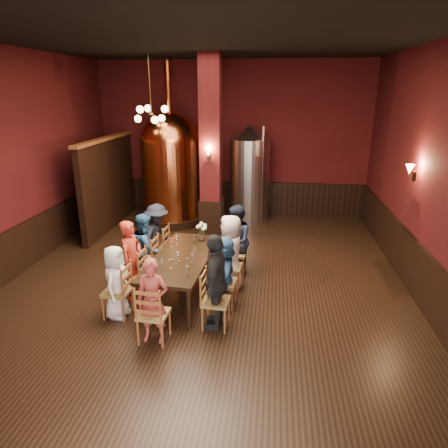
# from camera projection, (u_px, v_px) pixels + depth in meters

# --- Properties ---
(room) EXTENTS (10.00, 10.02, 4.50)m
(room) POSITION_uv_depth(u_px,v_px,m) (203.00, 173.00, 7.19)
(room) COLOR black
(room) RESTS_ON ground
(wainscot_right) EXTENTS (0.08, 9.90, 1.00)m
(wainscot_right) POSITION_uv_depth(u_px,v_px,m) (418.00, 273.00, 7.28)
(wainscot_right) COLOR black
(wainscot_right) RESTS_ON ground
(wainscot_back) EXTENTS (7.90, 0.08, 1.00)m
(wainscot_back) POSITION_uv_depth(u_px,v_px,m) (232.00, 197.00, 12.41)
(wainscot_back) COLOR black
(wainscot_back) RESTS_ON ground
(wainscot_left) EXTENTS (0.08, 9.90, 1.00)m
(wainscot_left) POSITION_uv_depth(u_px,v_px,m) (15.00, 252.00, 8.22)
(wainscot_left) COLOR black
(wainscot_left) RESTS_ON ground
(column) EXTENTS (0.58, 0.58, 4.50)m
(column) POSITION_uv_depth(u_px,v_px,m) (211.00, 150.00, 9.86)
(column) COLOR #470F10
(column) RESTS_ON ground
(partition) EXTENTS (0.22, 3.50, 2.40)m
(partition) POSITION_uv_depth(u_px,v_px,m) (109.00, 185.00, 10.91)
(partition) COLOR black
(partition) RESTS_ON ground
(pendant_cluster) EXTENTS (0.90, 0.90, 1.70)m
(pendant_cluster) POSITION_uv_depth(u_px,v_px,m) (151.00, 114.00, 9.86)
(pendant_cluster) COLOR #A57226
(pendant_cluster) RESTS_ON room
(sconce_wall) EXTENTS (0.20, 0.20, 0.36)m
(sconce_wall) POSITION_uv_depth(u_px,v_px,m) (415.00, 172.00, 7.49)
(sconce_wall) COLOR black
(sconce_wall) RESTS_ON room
(sconce_column) EXTENTS (0.20, 0.20, 0.36)m
(sconce_column) POSITION_uv_depth(u_px,v_px,m) (209.00, 154.00, 9.59)
(sconce_column) COLOR black
(sconce_column) RESTS_ON column
(dining_table) EXTENTS (1.15, 2.46, 0.75)m
(dining_table) POSITION_uv_depth(u_px,v_px,m) (182.00, 259.00, 7.39)
(dining_table) COLOR black
(dining_table) RESTS_ON ground
(chair_0) EXTENTS (0.49, 0.49, 0.92)m
(chair_0) POSITION_uv_depth(u_px,v_px,m) (117.00, 291.00, 6.68)
(chair_0) COLOR #985226
(chair_0) RESTS_ON ground
(person_0) EXTENTS (0.43, 0.63, 1.27)m
(person_0) POSITION_uv_depth(u_px,v_px,m) (116.00, 282.00, 6.63)
(person_0) COLOR white
(person_0) RESTS_ON ground
(chair_1) EXTENTS (0.49, 0.49, 0.92)m
(chair_1) POSITION_uv_depth(u_px,v_px,m) (133.00, 274.00, 7.31)
(chair_1) COLOR #985226
(chair_1) RESTS_ON ground
(person_1) EXTENTS (0.46, 0.60, 1.49)m
(person_1) POSITION_uv_depth(u_px,v_px,m) (132.00, 260.00, 7.22)
(person_1) COLOR #AD2A1D
(person_1) RESTS_ON ground
(chair_2) EXTENTS (0.49, 0.49, 0.92)m
(chair_2) POSITION_uv_depth(u_px,v_px,m) (146.00, 260.00, 7.92)
(chair_2) COLOR #985226
(chair_2) RESTS_ON ground
(person_2) EXTENTS (0.52, 0.75, 1.41)m
(person_2) POSITION_uv_depth(u_px,v_px,m) (145.00, 248.00, 7.84)
(person_2) COLOR navy
(person_2) RESTS_ON ground
(chair_3) EXTENTS (0.49, 0.49, 0.92)m
(chair_3) POSITION_uv_depth(u_px,v_px,m) (158.00, 247.00, 8.54)
(chair_3) COLOR #985226
(chair_3) RESTS_ON ground
(person_3) EXTENTS (0.67, 0.99, 1.42)m
(person_3) POSITION_uv_depth(u_px,v_px,m) (157.00, 236.00, 8.46)
(person_3) COLOR black
(person_3) RESTS_ON ground
(chair_4) EXTENTS (0.49, 0.49, 0.92)m
(chair_4) POSITION_uv_depth(u_px,v_px,m) (216.00, 301.00, 6.38)
(chair_4) COLOR #985226
(chair_4) RESTS_ON ground
(person_4) EXTENTS (0.46, 0.96, 1.60)m
(person_4) POSITION_uv_depth(u_px,v_px,m) (216.00, 282.00, 6.27)
(person_4) COLOR black
(person_4) RESTS_ON ground
(chair_5) EXTENTS (0.49, 0.49, 0.92)m
(chair_5) POSITION_uv_depth(u_px,v_px,m) (224.00, 282.00, 7.00)
(chair_5) COLOR #985226
(chair_5) RESTS_ON ground
(person_5) EXTENTS (0.63, 1.27, 1.31)m
(person_5) POSITION_uv_depth(u_px,v_px,m) (224.00, 272.00, 6.94)
(person_5) COLOR #3669A3
(person_5) RESTS_ON ground
(chair_6) EXTENTS (0.49, 0.49, 0.92)m
(chair_6) POSITION_uv_depth(u_px,v_px,m) (230.00, 267.00, 7.62)
(chair_6) COLOR #985226
(chair_6) RESTS_ON ground
(person_6) EXTENTS (0.51, 0.75, 1.49)m
(person_6) POSITION_uv_depth(u_px,v_px,m) (230.00, 253.00, 7.53)
(person_6) COLOR silver
(person_6) RESTS_ON ground
(chair_7) EXTENTS (0.49, 0.49, 0.92)m
(chair_7) POSITION_uv_depth(u_px,v_px,m) (236.00, 253.00, 8.24)
(chair_7) COLOR #985226
(chair_7) RESTS_ON ground
(person_7) EXTENTS (0.45, 0.76, 1.48)m
(person_7) POSITION_uv_depth(u_px,v_px,m) (236.00, 241.00, 8.15)
(person_7) COLOR #1A2135
(person_7) RESTS_ON ground
(chair_8) EXTENTS (0.49, 0.49, 0.92)m
(chair_8) POSITION_uv_depth(u_px,v_px,m) (153.00, 314.00, 6.02)
(chair_8) COLOR #985226
(chair_8) RESTS_ON ground
(person_8) EXTENTS (0.49, 0.33, 1.34)m
(person_8) POSITION_uv_depth(u_px,v_px,m) (153.00, 301.00, 5.95)
(person_8) COLOR #A93C38
(person_8) RESTS_ON ground
(copper_kettle) EXTENTS (2.13, 2.13, 4.42)m
(copper_kettle) POSITION_uv_depth(u_px,v_px,m) (172.00, 167.00, 11.26)
(copper_kettle) COLOR black
(copper_kettle) RESTS_ON ground
(steel_vessel) EXTENTS (1.14, 1.14, 2.75)m
(steel_vessel) POSITION_uv_depth(u_px,v_px,m) (249.00, 174.00, 11.41)
(steel_vessel) COLOR #B2B2B7
(steel_vessel) RESTS_ON ground
(rose_vase) EXTENTS (0.23, 0.23, 0.39)m
(rose_vase) POSITION_uv_depth(u_px,v_px,m) (202.00, 229.00, 8.04)
(rose_vase) COLOR white
(rose_vase) RESTS_ON dining_table
(wine_glass_0) EXTENTS (0.07, 0.07, 0.17)m
(wine_glass_0) POSITION_uv_depth(u_px,v_px,m) (192.00, 257.00, 7.10)
(wine_glass_0) COLOR white
(wine_glass_0) RESTS_ON dining_table
(wine_glass_1) EXTENTS (0.07, 0.07, 0.17)m
(wine_glass_1) POSITION_uv_depth(u_px,v_px,m) (177.00, 259.00, 7.01)
(wine_glass_1) COLOR white
(wine_glass_1) RESTS_ON dining_table
(wine_glass_2) EXTENTS (0.07, 0.07, 0.17)m
(wine_glass_2) POSITION_uv_depth(u_px,v_px,m) (172.00, 243.00, 7.78)
(wine_glass_2) COLOR white
(wine_glass_2) RESTS_ON dining_table
(wine_glass_3) EXTENTS (0.07, 0.07, 0.17)m
(wine_glass_3) POSITION_uv_depth(u_px,v_px,m) (187.00, 271.00, 6.56)
(wine_glass_3) COLOR white
(wine_glass_3) RESTS_ON dining_table
(wine_glass_4) EXTENTS (0.07, 0.07, 0.17)m
(wine_glass_4) POSITION_uv_depth(u_px,v_px,m) (171.00, 264.00, 6.83)
(wine_glass_4) COLOR white
(wine_glass_4) RESTS_ON dining_table
(wine_glass_5) EXTENTS (0.07, 0.07, 0.17)m
(wine_glass_5) POSITION_uv_depth(u_px,v_px,m) (178.00, 257.00, 7.13)
(wine_glass_5) COLOR white
(wine_glass_5) RESTS_ON dining_table
(wine_glass_6) EXTENTS (0.07, 0.07, 0.17)m
(wine_glass_6) POSITION_uv_depth(u_px,v_px,m) (177.00, 241.00, 7.89)
(wine_glass_6) COLOR white
(wine_glass_6) RESTS_ON dining_table
(wine_glass_7) EXTENTS (0.07, 0.07, 0.17)m
(wine_glass_7) POSITION_uv_depth(u_px,v_px,m) (188.00, 263.00, 6.87)
(wine_glass_7) COLOR white
(wine_glass_7) RESTS_ON dining_table
(wine_glass_8) EXTENTS (0.07, 0.07, 0.17)m
(wine_glass_8) POSITION_uv_depth(u_px,v_px,m) (162.00, 264.00, 6.82)
(wine_glass_8) COLOR white
(wine_glass_8) RESTS_ON dining_table
(wine_glass_9) EXTENTS (0.07, 0.07, 0.17)m
(wine_glass_9) POSITION_uv_depth(u_px,v_px,m) (194.00, 239.00, 7.97)
(wine_glass_9) COLOR white
(wine_glass_9) RESTS_ON dining_table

